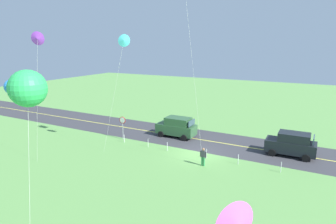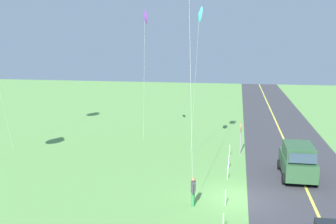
{
  "view_description": "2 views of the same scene",
  "coord_description": "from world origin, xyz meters",
  "px_view_note": "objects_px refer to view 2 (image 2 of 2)",
  "views": [
    {
      "loc": [
        -9.62,
        24.14,
        10.16
      ],
      "look_at": [
        1.55,
        3.18,
        4.58
      ],
      "focal_mm": 30.8,
      "sensor_mm": 36.0,
      "label": 1
    },
    {
      "loc": [
        -20.94,
        0.24,
        8.74
      ],
      "look_at": [
        0.76,
        4.17,
        4.68
      ],
      "focal_mm": 41.46,
      "sensor_mm": 36.0,
      "label": 2
    }
  ],
  "objects_px": {
    "person_adult_near": "(193,191)",
    "kite_green_far": "(199,15)",
    "kite_yellow_high": "(145,18)",
    "stop_sign": "(241,131)",
    "car_suv_foreground": "(298,160)"
  },
  "relations": [
    {
      "from": "kite_green_far",
      "to": "kite_yellow_high",
      "type": "bearing_deg",
      "value": 45.63
    },
    {
      "from": "car_suv_foreground",
      "to": "kite_yellow_high",
      "type": "relative_size",
      "value": 0.39
    },
    {
      "from": "person_adult_near",
      "to": "kite_yellow_high",
      "type": "xyz_separation_m",
      "value": [
        12.4,
        5.56,
        9.72
      ]
    },
    {
      "from": "car_suv_foreground",
      "to": "kite_green_far",
      "type": "xyz_separation_m",
      "value": [
        1.96,
        6.68,
        9.31
      ]
    },
    {
      "from": "car_suv_foreground",
      "to": "kite_yellow_high",
      "type": "xyz_separation_m",
      "value": [
        6.85,
        11.67,
        9.43
      ]
    },
    {
      "from": "kite_green_far",
      "to": "car_suv_foreground",
      "type": "bearing_deg",
      "value": -106.38
    },
    {
      "from": "kite_yellow_high",
      "to": "stop_sign",
      "type": "bearing_deg",
      "value": -104.42
    },
    {
      "from": "stop_sign",
      "to": "kite_yellow_high",
      "type": "bearing_deg",
      "value": 75.58
    },
    {
      "from": "person_adult_near",
      "to": "car_suv_foreground",
      "type": "bearing_deg",
      "value": -4.1
    },
    {
      "from": "person_adult_near",
      "to": "kite_green_far",
      "type": "bearing_deg",
      "value": 47.95
    },
    {
      "from": "stop_sign",
      "to": "kite_yellow_high",
      "type": "xyz_separation_m",
      "value": [
        2.07,
        8.07,
        8.78
      ]
    },
    {
      "from": "stop_sign",
      "to": "car_suv_foreground",
      "type": "bearing_deg",
      "value": -142.93
    },
    {
      "from": "stop_sign",
      "to": "kite_green_far",
      "type": "relative_size",
      "value": 0.23
    },
    {
      "from": "kite_green_far",
      "to": "person_adult_near",
      "type": "bearing_deg",
      "value": -175.68
    },
    {
      "from": "car_suv_foreground",
      "to": "stop_sign",
      "type": "bearing_deg",
      "value": 37.07
    }
  ]
}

